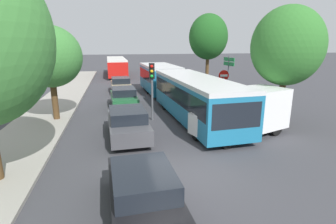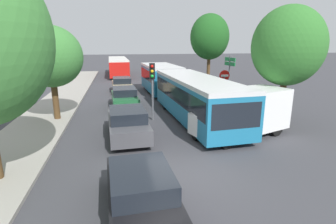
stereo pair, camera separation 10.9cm
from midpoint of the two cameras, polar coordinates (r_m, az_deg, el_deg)
ground_plane at (r=9.50m, az=4.23°, el=-13.70°), size 200.00×200.00×0.00m
kerb_strip_left at (r=24.07m, az=-21.41°, el=3.14°), size 3.20×40.40×0.14m
articulated_bus at (r=19.06m, az=2.32°, el=5.64°), size 3.64×17.46×2.58m
city_bus_rear at (r=38.57m, az=-10.75°, el=9.94°), size 2.75×11.24×2.41m
queued_car_black at (r=7.26m, az=-5.44°, el=-17.07°), size 1.87×4.07×1.39m
queued_car_graphite at (r=12.90m, az=-8.51°, el=-2.39°), size 1.98×4.31×1.47m
queued_car_green at (r=19.20m, az=-9.29°, el=3.20°), size 1.91×4.16×1.42m
queued_car_tan at (r=25.11m, az=-9.89°, el=5.88°), size 1.89×4.11×1.40m
white_van at (r=13.44m, az=16.47°, el=0.04°), size 5.36×3.51×2.31m
traffic_light at (r=15.36m, az=-3.23°, el=7.21°), size 0.36×0.38×3.40m
no_entry_sign at (r=17.61m, az=12.26°, el=5.84°), size 0.70×0.08×2.82m
direction_sign_post at (r=21.03m, az=13.39°, el=9.06°), size 0.27×1.39×3.60m
tree_left_mid at (r=16.47m, az=-24.21°, el=10.59°), size 3.54×3.54×5.51m
tree_right_near at (r=15.76m, az=24.82°, el=12.83°), size 3.79×3.79×6.46m
tree_right_mid at (r=27.29m, az=8.98°, el=15.59°), size 3.83×3.83×7.31m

